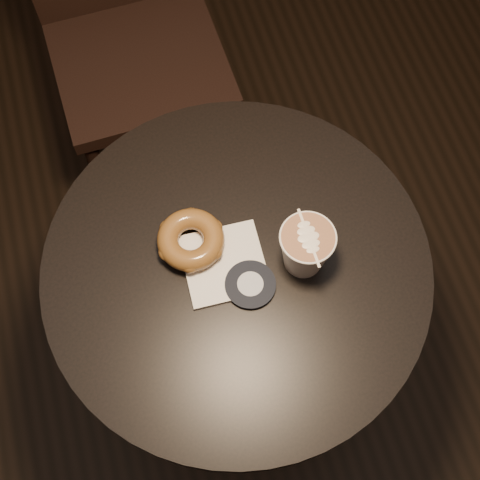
# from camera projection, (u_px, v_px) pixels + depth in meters

# --- Properties ---
(cafe_table) EXTENTS (0.70, 0.70, 0.75)m
(cafe_table) POSITION_uv_depth(u_px,v_px,m) (237.00, 300.00, 1.37)
(cafe_table) COLOR black
(cafe_table) RESTS_ON ground
(pastry_bag) EXTENTS (0.15, 0.15, 0.01)m
(pastry_bag) POSITION_uv_depth(u_px,v_px,m) (224.00, 264.00, 1.19)
(pastry_bag) COLOR white
(pastry_bag) RESTS_ON cafe_table
(doughnut) EXTENTS (0.12, 0.12, 0.04)m
(doughnut) POSITION_uv_depth(u_px,v_px,m) (191.00, 240.00, 1.18)
(doughnut) COLOR brown
(doughnut) RESTS_ON pastry_bag
(latte_cup) EXTENTS (0.10, 0.10, 0.11)m
(latte_cup) POSITION_uv_depth(u_px,v_px,m) (305.00, 249.00, 1.14)
(latte_cup) COLOR silver
(latte_cup) RESTS_ON cafe_table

